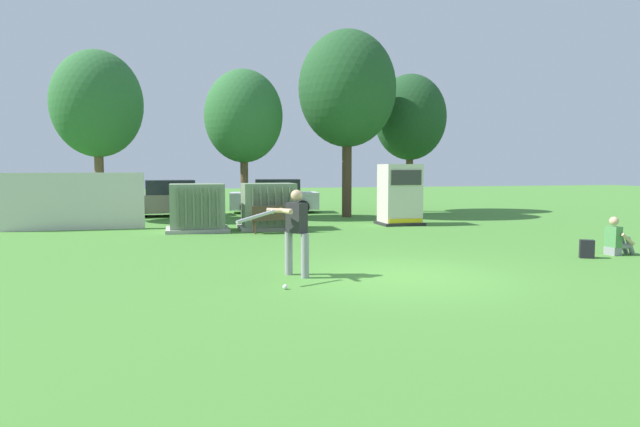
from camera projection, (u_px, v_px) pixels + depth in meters
ground_plane at (402, 276)px, 11.19m from camera, size 96.00×96.00×0.00m
fence_panel at (72, 201)px, 19.32m from camera, size 4.80×0.12×2.00m
transformer_west at (197, 208)px, 19.03m from camera, size 2.10×1.70×1.62m
transformer_mid_west at (269, 207)px, 19.66m from camera, size 2.10×1.70×1.62m
generator_enclosure at (400, 195)px, 21.20m from camera, size 1.60×1.40×2.30m
park_bench at (277, 217)px, 18.51m from camera, size 1.83×0.59×0.92m
batter at (295, 228)px, 11.06m from camera, size 1.49×1.08×1.74m
sports_ball at (285, 287)px, 9.97m from camera, size 0.09×0.09×0.09m
seated_spectator at (616, 240)px, 13.90m from camera, size 0.74×0.58×0.96m
backpack at (587, 249)px, 13.42m from camera, size 0.38×0.36×0.44m
tree_left at (97, 104)px, 22.29m from camera, size 3.59×3.59×6.85m
tree_center_left at (244, 117)px, 23.49m from camera, size 3.30×3.30×6.30m
tree_center_right at (347, 89)px, 24.21m from camera, size 4.25×4.25×8.12m
tree_right at (410, 118)px, 27.25m from camera, size 3.52×3.52×6.72m
parked_car_leftmost at (167, 199)px, 24.98m from camera, size 4.33×2.19×1.62m
parked_car_left_of_center at (275, 197)px, 26.84m from camera, size 4.38×2.31×1.62m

